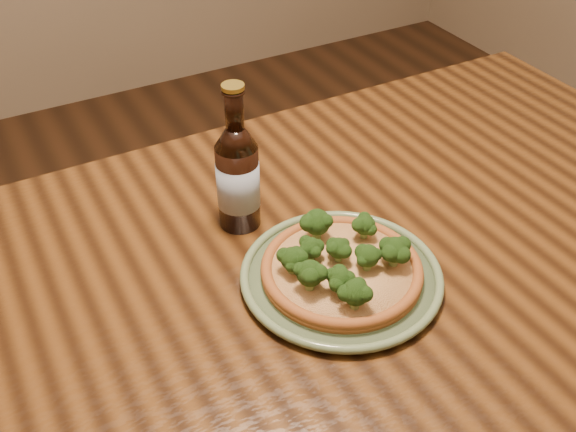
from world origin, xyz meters
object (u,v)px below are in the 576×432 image
plate (341,276)px  pizza (341,267)px  beer_bottle (238,176)px  table (321,299)px

plate → pizza: (-0.00, 0.00, 0.02)m
pizza → beer_bottle: 0.23m
pizza → plate: bearing=-6.7°
table → beer_bottle: beer_bottle is taller
pizza → beer_bottle: (-0.07, 0.20, 0.07)m
beer_bottle → plate: bearing=-60.0°
plate → pizza: bearing=173.3°
plate → pizza: 0.02m
pizza → table: bearing=85.3°
pizza → beer_bottle: size_ratio=0.95×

